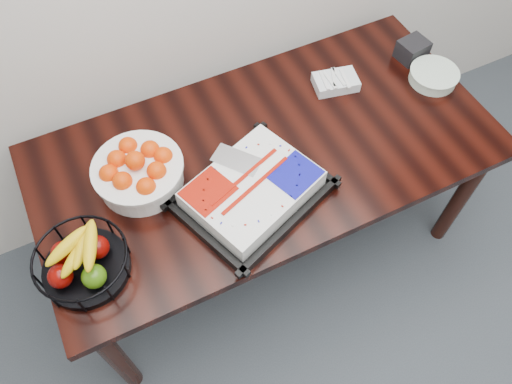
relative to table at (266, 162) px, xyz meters
name	(u,v)px	position (x,y,z in m)	size (l,w,h in m)	color
table	(266,162)	(0.00, 0.00, 0.00)	(1.80, 0.90, 0.75)	black
cake_tray	(252,191)	(-0.15, -0.18, 0.13)	(0.60, 0.54, 0.10)	black
tangerine_bowl	(137,168)	(-0.48, 0.06, 0.18)	(0.33, 0.33, 0.21)	white
fruit_basket	(82,261)	(-0.76, -0.19, 0.15)	(0.31, 0.31, 0.16)	black
plate_stack	(433,76)	(0.80, 0.02, 0.11)	(0.21, 0.21, 0.05)	white
fork_bag	(336,82)	(0.41, 0.17, 0.11)	(0.20, 0.15, 0.05)	silver
napkin_box	(412,50)	(0.80, 0.18, 0.13)	(0.12, 0.10, 0.09)	black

